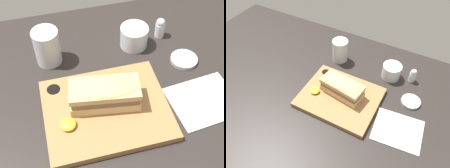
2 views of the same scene
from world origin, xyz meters
TOP-DOWN VIEW (x-y plane):
  - dining_table at (0.00, 0.00)cm, footprint 184.77×92.38cm
  - serving_board at (-7.35, 3.04)cm, footprint 30.63×24.93cm
  - sandwich at (-7.18, 4.68)cm, footprint 17.86×9.99cm
  - mustard_dollop at (-17.14, -0.48)cm, footprint 3.76×3.76cm
  - water_glass at (-18.67, 24.61)cm, footprint 7.24×7.24cm
  - wine_glass at (6.55, 24.88)cm, footprint 8.17×8.17cm
  - napkin at (18.00, -0.13)cm, footprint 18.55×16.02cm
  - salt_shaker at (15.42, 26.80)cm, footprint 2.91×2.91cm
  - condiment_dish at (18.57, 14.75)cm, footprint 7.69×7.69cm

SIDE VIEW (x-z plane):
  - dining_table at x=0.00cm, z-range 0.00..2.00cm
  - napkin at x=18.00cm, z-range 2.00..2.40cm
  - condiment_dish at x=18.57cm, z-range 2.00..3.09cm
  - serving_board at x=-7.35cm, z-range 1.98..4.00cm
  - mustard_dollop at x=-17.14cm, z-range 3.97..5.47cm
  - wine_glass at x=6.55cm, z-range 1.64..8.05cm
  - salt_shaker at x=15.42cm, z-range 2.04..8.50cm
  - water_glass at x=-18.67cm, z-range 1.30..11.92cm
  - sandwich at x=-7.18cm, z-range 4.23..11.27cm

